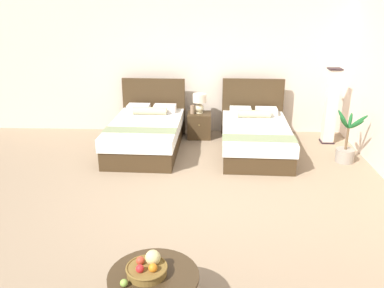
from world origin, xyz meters
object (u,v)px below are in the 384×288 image
(table_lamp, at_px, (200,101))
(floor_lamp_corner, at_px, (331,106))
(coffee_table, at_px, (154,284))
(loose_apple, at_px, (124,283))
(fruit_bowl, at_px, (148,268))
(bed_near_corner, at_px, (255,136))
(nightstand, at_px, (199,125))
(vase, at_px, (192,109))
(potted_palm, at_px, (346,148))
(bed_near_window, at_px, (146,134))

(table_lamp, height_order, floor_lamp_corner, floor_lamp_corner)
(coffee_table, distance_m, loose_apple, 0.31)
(coffee_table, bearing_deg, fruit_bowl, 164.47)
(bed_near_corner, xyz_separation_m, fruit_bowl, (-1.41, -4.35, 0.21))
(loose_apple, bearing_deg, nightstand, 84.47)
(vase, bearing_deg, table_lamp, 22.46)
(potted_palm, bearing_deg, fruit_bowl, -127.57)
(potted_palm, bearing_deg, floor_lamp_corner, 92.23)
(bed_near_corner, relative_size, coffee_table, 2.71)
(fruit_bowl, bearing_deg, vase, 87.88)
(loose_apple, bearing_deg, fruit_bowl, 44.92)
(floor_lamp_corner, distance_m, potted_palm, 1.16)
(nightstand, relative_size, vase, 2.94)
(bed_near_corner, relative_size, potted_palm, 2.39)
(vase, relative_size, fruit_bowl, 0.47)
(coffee_table, bearing_deg, vase, 88.47)
(coffee_table, bearing_deg, floor_lamp_corner, 59.66)
(table_lamp, bearing_deg, coffee_table, -93.12)
(table_lamp, bearing_deg, nightstand, -90.00)
(bed_near_window, distance_m, floor_lamp_corner, 3.67)
(bed_near_corner, distance_m, nightstand, 1.33)
(bed_near_window, bearing_deg, loose_apple, -83.87)
(floor_lamp_corner, bearing_deg, vase, 176.41)
(coffee_table, xyz_separation_m, potted_palm, (2.92, 3.88, -0.09))
(bed_near_corner, distance_m, loose_apple, 4.80)
(coffee_table, distance_m, potted_palm, 4.86)
(fruit_bowl, height_order, floor_lamp_corner, floor_lamp_corner)
(bed_near_window, bearing_deg, fruit_bowl, -81.28)
(nightstand, distance_m, potted_palm, 2.93)
(bed_near_corner, height_order, table_lamp, bed_near_corner)
(nightstand, height_order, floor_lamp_corner, floor_lamp_corner)
(fruit_bowl, distance_m, floor_lamp_corner, 5.73)
(coffee_table, bearing_deg, loose_apple, -144.52)
(bed_near_window, relative_size, bed_near_corner, 0.98)
(nightstand, height_order, coffee_table, nightstand)
(bed_near_corner, bearing_deg, fruit_bowl, -108.01)
(table_lamp, relative_size, loose_apple, 5.81)
(bed_near_corner, height_order, floor_lamp_corner, floor_lamp_corner)
(coffee_table, relative_size, loose_apple, 11.93)
(vase, bearing_deg, coffee_table, -91.53)
(bed_near_corner, xyz_separation_m, coffee_table, (-1.36, -4.36, 0.05))
(nightstand, xyz_separation_m, loose_apple, (-0.51, -5.30, 0.22))
(nightstand, xyz_separation_m, table_lamp, (0.00, 0.02, 0.51))
(vase, xyz_separation_m, floor_lamp_corner, (2.75, -0.17, 0.14))
(loose_apple, bearing_deg, bed_near_window, 96.13)
(nightstand, relative_size, table_lamp, 1.29)
(bed_near_window, distance_m, coffee_table, 4.41)
(loose_apple, bearing_deg, potted_palm, 52.06)
(coffee_table, xyz_separation_m, fruit_bowl, (-0.05, 0.01, 0.16))
(coffee_table, relative_size, potted_palm, 0.88)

